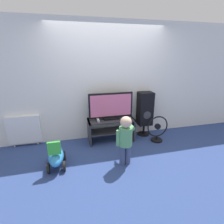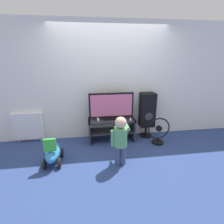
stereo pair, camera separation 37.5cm
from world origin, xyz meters
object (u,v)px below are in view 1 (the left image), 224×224
remote_primary (130,119)px  child (125,137)px  game_console (98,120)px  floor_fan (157,130)px  radiator (24,130)px  speaker_tower (145,109)px  television (111,106)px  ride_on_toy (56,156)px

remote_primary → child: bearing=-114.7°
game_console → child: bearing=-70.1°
child → floor_fan: (0.98, 0.65, -0.27)m
remote_primary → radiator: bearing=171.8°
speaker_tower → television: bearing=-174.3°
child → speaker_tower: speaker_tower is taller
television → game_console: television is taller
floor_fan → television: bearing=162.9°
television → remote_primary: bearing=-16.5°
television → radiator: (-1.85, 0.20, -0.45)m
remote_primary → child: (-0.38, -0.84, 0.00)m
game_console → remote_primary: 0.72m
remote_primary → speaker_tower: bearing=24.8°
remote_primary → child: 0.92m
game_console → radiator: radiator is taller
speaker_tower → radiator: size_ratio=1.58×
game_console → television: bearing=10.2°
television → child: bearing=-88.5°
speaker_tower → floor_fan: 0.57m
child → radiator: bearing=148.2°
remote_primary → television: bearing=163.5°
child → ride_on_toy: 1.26m
television → speaker_tower: television is taller
floor_fan → radiator: 2.91m
remote_primary → speaker_tower: 0.51m
child → speaker_tower: bearing=51.4°
television → speaker_tower: size_ratio=0.92×
ride_on_toy → television: bearing=32.6°
speaker_tower → floor_fan: size_ratio=1.77×
child → speaker_tower: size_ratio=0.85×
television → game_console: bearing=-169.8°
ride_on_toy → speaker_tower: bearing=22.4°
floor_fan → ride_on_toy: bearing=-168.6°
child → floor_fan: size_ratio=1.51×
child → radiator: 2.22m
television → speaker_tower: (0.86, 0.08, -0.16)m
television → child: television is taller
television → game_console: (-0.30, -0.05, -0.27)m
game_console → floor_fan: (1.31, -0.26, -0.28)m
child → floor_fan: bearing=33.5°
game_console → floor_fan: floor_fan is taller
remote_primary → speaker_tower: (0.45, 0.21, 0.12)m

